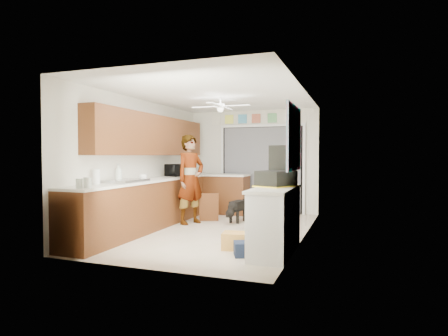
% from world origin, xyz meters
% --- Properties ---
extents(floor, '(5.00, 5.00, 0.00)m').
position_xyz_m(floor, '(0.00, 0.00, 0.00)').
color(floor, beige).
rests_on(floor, ground).
extents(ceiling, '(5.00, 5.00, 0.00)m').
position_xyz_m(ceiling, '(0.00, 0.00, 2.50)').
color(ceiling, white).
rests_on(ceiling, ground).
extents(wall_back, '(3.20, 0.00, 3.20)m').
position_xyz_m(wall_back, '(0.00, 2.50, 1.25)').
color(wall_back, silver).
rests_on(wall_back, ground).
extents(wall_front, '(3.20, 0.00, 3.20)m').
position_xyz_m(wall_front, '(0.00, -2.50, 1.25)').
color(wall_front, silver).
rests_on(wall_front, ground).
extents(wall_left, '(0.00, 5.00, 5.00)m').
position_xyz_m(wall_left, '(-1.60, 0.00, 1.25)').
color(wall_left, silver).
rests_on(wall_left, ground).
extents(wall_right, '(0.00, 5.00, 5.00)m').
position_xyz_m(wall_right, '(1.60, 0.00, 1.25)').
color(wall_right, silver).
rests_on(wall_right, ground).
extents(left_base_cabinets, '(0.60, 4.80, 0.90)m').
position_xyz_m(left_base_cabinets, '(-1.30, 0.00, 0.45)').
color(left_base_cabinets, brown).
rests_on(left_base_cabinets, floor).
extents(left_countertop, '(0.62, 4.80, 0.04)m').
position_xyz_m(left_countertop, '(-1.29, 0.00, 0.92)').
color(left_countertop, white).
rests_on(left_countertop, left_base_cabinets).
extents(upper_cabinets, '(0.32, 4.00, 0.80)m').
position_xyz_m(upper_cabinets, '(-1.44, 0.20, 1.80)').
color(upper_cabinets, brown).
rests_on(upper_cabinets, wall_left).
extents(sink_basin, '(0.50, 0.76, 0.06)m').
position_xyz_m(sink_basin, '(-1.29, -1.00, 0.95)').
color(sink_basin, silver).
rests_on(sink_basin, left_countertop).
extents(faucet, '(0.03, 0.03, 0.22)m').
position_xyz_m(faucet, '(-1.48, -1.00, 1.05)').
color(faucet, silver).
rests_on(faucet, left_countertop).
extents(peninsula_base, '(1.00, 0.60, 0.90)m').
position_xyz_m(peninsula_base, '(-0.50, 2.00, 0.45)').
color(peninsula_base, brown).
rests_on(peninsula_base, floor).
extents(peninsula_top, '(1.04, 0.64, 0.04)m').
position_xyz_m(peninsula_top, '(-0.50, 2.00, 0.92)').
color(peninsula_top, white).
rests_on(peninsula_top, peninsula_base).
extents(back_opening_recess, '(2.00, 0.06, 2.10)m').
position_xyz_m(back_opening_recess, '(0.25, 2.47, 1.05)').
color(back_opening_recess, black).
rests_on(back_opening_recess, wall_back).
extents(curtain_panel, '(1.90, 0.03, 2.05)m').
position_xyz_m(curtain_panel, '(0.25, 2.43, 1.05)').
color(curtain_panel, slate).
rests_on(curtain_panel, wall_back).
extents(door_trim_left, '(0.06, 0.04, 2.10)m').
position_xyz_m(door_trim_left, '(-0.77, 2.44, 1.05)').
color(door_trim_left, white).
rests_on(door_trim_left, wall_back).
extents(door_trim_right, '(0.06, 0.04, 2.10)m').
position_xyz_m(door_trim_right, '(1.27, 2.44, 1.05)').
color(door_trim_right, white).
rests_on(door_trim_right, wall_back).
extents(door_trim_head, '(2.10, 0.04, 0.06)m').
position_xyz_m(door_trim_head, '(0.25, 2.44, 2.12)').
color(door_trim_head, white).
rests_on(door_trim_head, wall_back).
extents(header_frame_0, '(0.22, 0.02, 0.22)m').
position_xyz_m(header_frame_0, '(-0.60, 2.47, 2.30)').
color(header_frame_0, '#F1F551').
rests_on(header_frame_0, wall_back).
extents(header_frame_1, '(0.22, 0.02, 0.22)m').
position_xyz_m(header_frame_1, '(-0.25, 2.47, 2.30)').
color(header_frame_1, '#4999C4').
rests_on(header_frame_1, wall_back).
extents(header_frame_2, '(0.22, 0.02, 0.22)m').
position_xyz_m(header_frame_2, '(0.10, 2.47, 2.30)').
color(header_frame_2, '#BA5E45').
rests_on(header_frame_2, wall_back).
extents(header_frame_3, '(0.22, 0.02, 0.22)m').
position_xyz_m(header_frame_3, '(0.50, 2.47, 2.30)').
color(header_frame_3, '#61A968').
rests_on(header_frame_3, wall_back).
extents(header_frame_4, '(0.22, 0.02, 0.22)m').
position_xyz_m(header_frame_4, '(0.90, 2.47, 2.30)').
color(header_frame_4, white).
rests_on(header_frame_4, wall_back).
extents(route66_sign, '(0.22, 0.02, 0.26)m').
position_xyz_m(route66_sign, '(-0.95, 2.47, 2.30)').
color(route66_sign, silver).
rests_on(route66_sign, wall_back).
extents(right_counter_base, '(0.50, 1.40, 0.90)m').
position_xyz_m(right_counter_base, '(1.35, -1.20, 0.45)').
color(right_counter_base, white).
rests_on(right_counter_base, floor).
extents(right_counter_top, '(0.54, 1.44, 0.04)m').
position_xyz_m(right_counter_top, '(1.34, -1.20, 0.92)').
color(right_counter_top, white).
rests_on(right_counter_top, right_counter_base).
extents(abstract_painting, '(0.03, 1.15, 0.95)m').
position_xyz_m(abstract_painting, '(1.58, -1.00, 1.65)').
color(abstract_painting, '#E35388').
rests_on(abstract_painting, wall_right).
extents(ceiling_fan, '(1.14, 1.14, 0.24)m').
position_xyz_m(ceiling_fan, '(0.00, 0.20, 2.32)').
color(ceiling_fan, white).
rests_on(ceiling_fan, ceiling).
extents(microwave, '(0.44, 0.55, 0.26)m').
position_xyz_m(microwave, '(-1.26, 0.89, 1.07)').
color(microwave, black).
rests_on(microwave, left_countertop).
extents(soap_bottle, '(0.13, 0.13, 0.31)m').
position_xyz_m(soap_bottle, '(-1.45, -0.98, 1.10)').
color(soap_bottle, silver).
rests_on(soap_bottle, left_countertop).
extents(cup, '(0.14, 0.14, 0.11)m').
position_xyz_m(cup, '(-1.23, -0.55, 1.00)').
color(cup, white).
rests_on(cup, left_countertop).
extents(jar_a, '(0.11, 0.11, 0.15)m').
position_xyz_m(jar_a, '(-1.11, -2.19, 1.02)').
color(jar_a, silver).
rests_on(jar_a, left_countertop).
extents(jar_b, '(0.12, 0.12, 0.14)m').
position_xyz_m(jar_b, '(-1.20, -2.25, 1.01)').
color(jar_b, silver).
rests_on(jar_b, left_countertop).
extents(paper_towel_roll, '(0.13, 0.13, 0.24)m').
position_xyz_m(paper_towel_roll, '(-1.44, -1.57, 1.06)').
color(paper_towel_roll, white).
rests_on(paper_towel_roll, left_countertop).
extents(suitcase, '(0.59, 0.65, 0.23)m').
position_xyz_m(suitcase, '(1.32, -1.01, 1.06)').
color(suitcase, black).
rests_on(suitcase, right_counter_top).
extents(suitcase_rim, '(0.64, 0.71, 0.02)m').
position_xyz_m(suitcase_rim, '(1.32, -1.01, 0.95)').
color(suitcase_rim, yellow).
rests_on(suitcase_rim, suitcase).
extents(suitcase_lid, '(0.40, 0.20, 0.50)m').
position_xyz_m(suitcase_lid, '(1.32, -0.72, 1.31)').
color(suitcase_lid, black).
rests_on(suitcase_lid, suitcase).
extents(cardboard_box, '(0.44, 0.35, 0.25)m').
position_xyz_m(cardboard_box, '(0.76, -1.20, 0.13)').
color(cardboard_box, gold).
rests_on(cardboard_box, floor).
extents(navy_crate, '(0.40, 0.37, 0.20)m').
position_xyz_m(navy_crate, '(1.00, -1.51, 0.10)').
color(navy_crate, '#162037').
rests_on(navy_crate, floor).
extents(cabinet_door_panel, '(0.43, 0.30, 0.60)m').
position_xyz_m(cabinet_door_panel, '(-0.48, 0.81, 0.30)').
color(cabinet_door_panel, brown).
rests_on(cabinet_door_panel, floor).
extents(man, '(0.67, 0.78, 1.82)m').
position_xyz_m(man, '(-0.75, 0.48, 0.91)').
color(man, white).
rests_on(man, floor).
extents(dog, '(0.36, 0.67, 0.50)m').
position_xyz_m(dog, '(0.10, 0.96, 0.25)').
color(dog, black).
rests_on(dog, floor).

